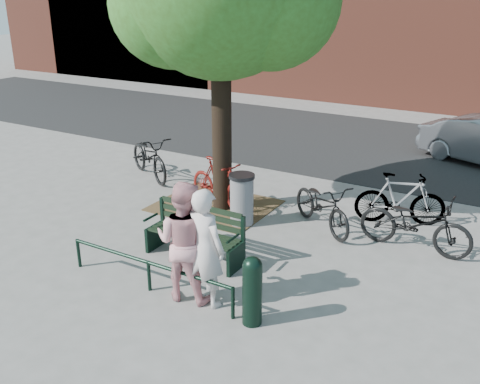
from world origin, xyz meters
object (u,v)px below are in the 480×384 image
Objects in this scene: person_left at (205,248)px; bollard at (252,288)px; litter_bin at (242,199)px; bicycle_c at (322,205)px; person_right at (184,241)px; park_bench at (196,232)px.

person_left is 1.76× the size of bollard.
litter_bin is 1.56m from bicycle_c.
person_left is at bearing 172.65° from bollard.
bollard is at bearing 179.23° from person_left.
bollard is (0.83, -0.11, -0.35)m from person_left.
bicycle_c is at bearing 22.50° from litter_bin.
litter_bin is (-0.62, 2.73, -0.40)m from person_right.
person_left is 0.36m from person_right.
bicycle_c is at bearing 57.33° from park_bench.
park_bench is 1.61m from litter_bin.
bollard is at bearing -34.71° from park_bench.
person_left reaches higher than park_bench.
litter_bin is 0.56× the size of bicycle_c.
person_right is 1.78× the size of litter_bin.
bicycle_c is (-0.37, 3.44, -0.07)m from bollard.
person_left is 0.98× the size of bicycle_c.
litter_bin is at bearing 91.05° from park_bench.
person_left is 1.75× the size of litter_bin.
bicycle_c is (0.46, 3.33, -0.42)m from person_left.
litter_bin is at bearing 148.27° from bicycle_c.
park_bench is at bearing 145.29° from bollard.
person_right is 1.26m from bollard.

